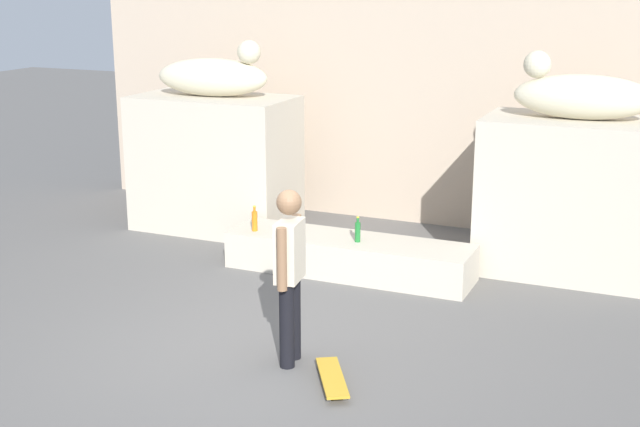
{
  "coord_description": "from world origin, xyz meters",
  "views": [
    {
      "loc": [
        3.68,
        -6.87,
        3.55
      ],
      "look_at": [
        0.17,
        1.26,
        1.1
      ],
      "focal_mm": 49.31,
      "sensor_mm": 36.0,
      "label": 1
    }
  ],
  "objects_px": {
    "statue_reclining_left": "(215,76)",
    "skateboard": "(332,378)",
    "bottle_green": "(358,231)",
    "bottle_orange": "(255,220)",
    "skater": "(290,269)",
    "statue_reclining_right": "(581,95)"
  },
  "relations": [
    {
      "from": "statue_reclining_left",
      "to": "bottle_green",
      "type": "bearing_deg",
      "value": -30.32
    },
    {
      "from": "skater",
      "to": "bottle_green",
      "type": "relative_size",
      "value": 5.4
    },
    {
      "from": "statue_reclining_left",
      "to": "bottle_orange",
      "type": "distance_m",
      "value": 2.38
    },
    {
      "from": "skateboard",
      "to": "bottle_green",
      "type": "relative_size",
      "value": 2.56
    },
    {
      "from": "skater",
      "to": "bottle_orange",
      "type": "bearing_deg",
      "value": 26.14
    },
    {
      "from": "skateboard",
      "to": "bottle_orange",
      "type": "relative_size",
      "value": 2.47
    },
    {
      "from": "skateboard",
      "to": "bottle_green",
      "type": "height_order",
      "value": "bottle_green"
    },
    {
      "from": "skateboard",
      "to": "bottle_orange",
      "type": "height_order",
      "value": "bottle_orange"
    },
    {
      "from": "bottle_green",
      "to": "bottle_orange",
      "type": "bearing_deg",
      "value": -176.52
    },
    {
      "from": "statue_reclining_left",
      "to": "skateboard",
      "type": "relative_size",
      "value": 2.08
    },
    {
      "from": "skater",
      "to": "bottle_green",
      "type": "bearing_deg",
      "value": -1.37
    },
    {
      "from": "skater",
      "to": "statue_reclining_right",
      "type": "bearing_deg",
      "value": -36.7
    },
    {
      "from": "statue_reclining_right",
      "to": "skater",
      "type": "relative_size",
      "value": 0.98
    },
    {
      "from": "statue_reclining_left",
      "to": "skateboard",
      "type": "height_order",
      "value": "statue_reclining_left"
    },
    {
      "from": "skater",
      "to": "bottle_green",
      "type": "height_order",
      "value": "skater"
    },
    {
      "from": "statue_reclining_right",
      "to": "skater",
      "type": "bearing_deg",
      "value": 57.86
    },
    {
      "from": "statue_reclining_left",
      "to": "skater",
      "type": "distance_m",
      "value": 4.8
    },
    {
      "from": "skateboard",
      "to": "skater",
      "type": "bearing_deg",
      "value": 32.76
    },
    {
      "from": "statue_reclining_right",
      "to": "skateboard",
      "type": "distance_m",
      "value": 4.69
    },
    {
      "from": "statue_reclining_left",
      "to": "skateboard",
      "type": "distance_m",
      "value": 5.6
    },
    {
      "from": "statue_reclining_right",
      "to": "skater",
      "type": "xyz_separation_m",
      "value": [
        -2.01,
        -3.65,
        -1.25
      ]
    },
    {
      "from": "statue_reclining_right",
      "to": "bottle_green",
      "type": "distance_m",
      "value": 3.03
    }
  ]
}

